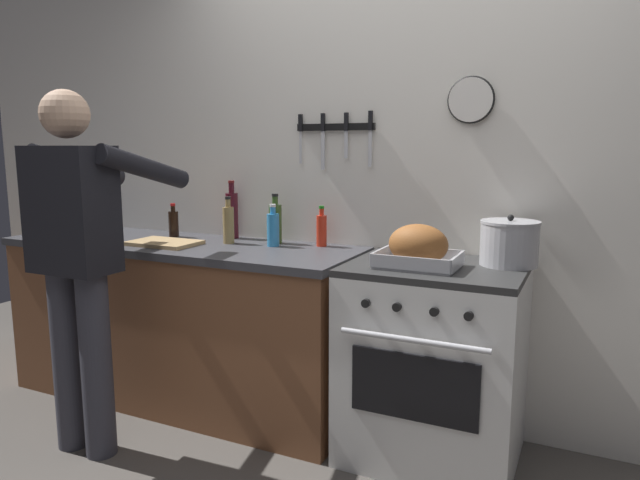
{
  "coord_description": "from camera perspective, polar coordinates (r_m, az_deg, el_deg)",
  "views": [
    {
      "loc": [
        0.83,
        -1.48,
        1.42
      ],
      "look_at": [
        -0.28,
        0.85,
        1.0
      ],
      "focal_mm": 32.33,
      "sensor_mm": 36.0,
      "label": 1
    }
  ],
  "objects": [
    {
      "name": "wall_back",
      "position": [
        2.95,
        9.26,
        6.87
      ],
      "size": [
        6.0,
        0.13,
        2.6
      ],
      "color": "white",
      "rests_on": "ground"
    },
    {
      "name": "counter_block",
      "position": [
        3.34,
        -13.42,
        -7.82
      ],
      "size": [
        2.03,
        0.65,
        0.9
      ],
      "color": "brown",
      "rests_on": "ground"
    },
    {
      "name": "stove",
      "position": [
        2.72,
        11.13,
        -11.75
      ],
      "size": [
        0.76,
        0.67,
        0.9
      ],
      "color": "white",
      "rests_on": "ground"
    },
    {
      "name": "person_cook",
      "position": [
        2.81,
        -22.82,
        -0.98
      ],
      "size": [
        0.51,
        0.63,
        1.66
      ],
      "rotation": [
        0.0,
        0.0,
        1.44
      ],
      "color": "#383842",
      "rests_on": "ground"
    },
    {
      "name": "roasting_pan",
      "position": [
        2.51,
        9.69,
        -0.74
      ],
      "size": [
        0.35,
        0.26,
        0.19
      ],
      "color": "#B7B7BC",
      "rests_on": "stove"
    },
    {
      "name": "stock_pot",
      "position": [
        2.65,
        18.23,
        -0.29
      ],
      "size": [
        0.25,
        0.25,
        0.22
      ],
      "color": "#B7B7BC",
      "rests_on": "stove"
    },
    {
      "name": "cutting_board",
      "position": [
        3.17,
        -15.17,
        -0.28
      ],
      "size": [
        0.36,
        0.24,
        0.02
      ],
      "primitive_type": "cube",
      "color": "tan",
      "rests_on": "counter_block"
    },
    {
      "name": "bottle_wine_red",
      "position": [
        3.3,
        -8.7,
        2.55
      ],
      "size": [
        0.07,
        0.07,
        0.33
      ],
      "color": "#47141E",
      "rests_on": "counter_block"
    },
    {
      "name": "bottle_hot_sauce",
      "position": [
        3.0,
        0.16,
        1.04
      ],
      "size": [
        0.05,
        0.05,
        0.21
      ],
      "color": "red",
      "rests_on": "counter_block"
    },
    {
      "name": "bottle_olive_oil",
      "position": [
        3.1,
        -4.44,
        1.72
      ],
      "size": [
        0.07,
        0.07,
        0.27
      ],
      "color": "#385623",
      "rests_on": "counter_block"
    },
    {
      "name": "bottle_dish_soap",
      "position": [
        3.01,
        -4.67,
        1.11
      ],
      "size": [
        0.06,
        0.06,
        0.22
      ],
      "color": "#338CCC",
      "rests_on": "counter_block"
    },
    {
      "name": "bottle_soy_sauce",
      "position": [
        3.42,
        -14.29,
        1.64
      ],
      "size": [
        0.06,
        0.06,
        0.19
      ],
      "color": "black",
      "rests_on": "counter_block"
    },
    {
      "name": "bottle_vinegar",
      "position": [
        3.13,
        -9.05,
        1.58
      ],
      "size": [
        0.06,
        0.06,
        0.25
      ],
      "color": "#997F4C",
      "rests_on": "counter_block"
    }
  ]
}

